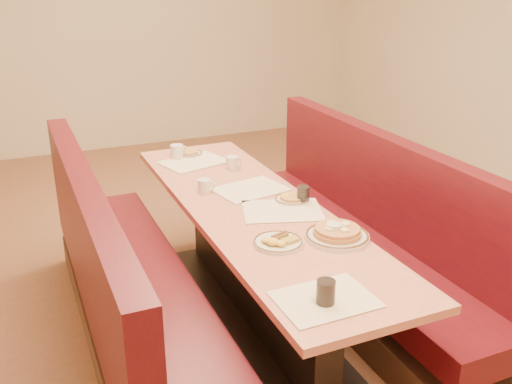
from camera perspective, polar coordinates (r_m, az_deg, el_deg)
name	(u,v)px	position (r m, az deg, el deg)	size (l,w,h in m)	color
ground	(253,321)	(3.52, -0.28, -12.77)	(8.00, 8.00, 0.00)	#9E6647
diner_table	(253,266)	(3.33, -0.29, -7.42)	(0.70, 2.50, 0.75)	black
booth_left	(127,295)	(3.15, -12.79, -10.00)	(0.55, 2.50, 1.05)	#4C3326
booth_right	(360,245)	(3.65, 10.37, -5.27)	(0.55, 2.50, 1.05)	#4C3326
placemat_near_left	(325,299)	(2.32, 6.92, -10.59)	(0.39, 0.29, 0.00)	beige
placemat_near_right	(282,210)	(3.10, 2.65, -1.84)	(0.42, 0.32, 0.00)	beige
placemat_far_left	(194,162)	(3.92, -6.22, 3.04)	(0.42, 0.31, 0.00)	beige
placemat_far_right	(250,189)	(3.40, -0.58, 0.29)	(0.40, 0.30, 0.00)	beige
pancake_plate	(337,234)	(2.81, 8.11, -4.18)	(0.31, 0.31, 0.07)	silver
eggs_plate	(278,242)	(2.73, 2.20, -5.00)	(0.24, 0.24, 0.05)	silver
extra_plate_mid	(292,199)	(3.24, 3.63, -0.66)	(0.20, 0.20, 0.04)	silver
extra_plate_far	(188,153)	(4.08, -6.79, 3.88)	(0.20, 0.20, 0.04)	silver
coffee_mug_a	(334,231)	(2.80, 7.82, -3.89)	(0.10, 0.07, 0.08)	silver
coffee_mug_b	(205,186)	(3.36, -5.14, 0.64)	(0.10, 0.07, 0.08)	silver
coffee_mug_c	(232,162)	(3.75, -2.37, 2.97)	(0.11, 0.08, 0.09)	silver
coffee_mug_d	(177,151)	(4.00, -7.87, 4.05)	(0.13, 0.09, 0.10)	silver
soda_tumbler_near	(326,293)	(2.27, 6.99, -9.95)	(0.08, 0.08, 0.10)	black
soda_tumbler_mid	(303,195)	(3.21, 4.74, -0.26)	(0.07, 0.07, 0.10)	black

